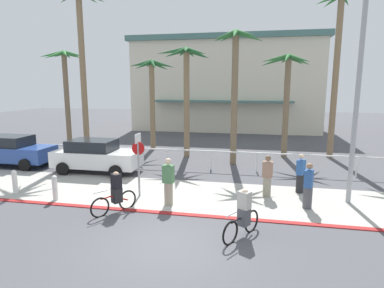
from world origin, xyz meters
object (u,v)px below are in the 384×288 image
at_px(car_blue_0, 12,150).
at_px(palm_tree_5, 287,79).
at_px(stop_sign_bike_lane, 138,156).
at_px(bollard_1, 55,187).
at_px(palm_tree_1, 80,33).
at_px(palm_tree_4, 236,64).
at_px(palm_tree_0, 65,75).
at_px(palm_tree_6, 338,46).
at_px(palm_tree_3, 186,72).
at_px(car_white_1, 96,156).
at_px(streetlight_curb, 360,90).
at_px(bollard_0, 15,182).
at_px(pedestrian_2, 308,188).
at_px(cyclist_red_0, 116,193).
at_px(pedestrian_1, 300,175).
at_px(pedestrian_3, 168,183).
at_px(palm_tree_2, 152,83).
at_px(pedestrian_0, 267,178).
at_px(cyclist_black_1, 243,215).

bearing_deg(car_blue_0, palm_tree_5, 19.99).
relative_size(stop_sign_bike_lane, bollard_1, 2.56).
relative_size(palm_tree_1, palm_tree_4, 1.37).
bearing_deg(palm_tree_0, car_blue_0, -86.84).
xyz_separation_m(palm_tree_1, palm_tree_4, (9.45, -0.50, -1.99)).
bearing_deg(palm_tree_6, palm_tree_3, -170.75).
height_order(palm_tree_3, car_white_1, palm_tree_3).
distance_m(streetlight_curb, car_white_1, 12.33).
height_order(bollard_0, pedestrian_2, pedestrian_2).
bearing_deg(palm_tree_6, streetlight_curb, -96.42).
height_order(bollard_0, palm_tree_5, palm_tree_5).
relative_size(car_blue_0, cyclist_red_0, 2.87).
height_order(pedestrian_1, pedestrian_3, pedestrian_3).
distance_m(palm_tree_2, pedestrian_3, 11.83).
height_order(bollard_0, palm_tree_2, palm_tree_2).
relative_size(palm_tree_2, pedestrian_0, 3.61).
bearing_deg(pedestrian_1, cyclist_red_0, -152.31).
distance_m(bollard_1, palm_tree_5, 14.28).
height_order(palm_tree_5, pedestrian_3, palm_tree_5).
relative_size(bollard_0, palm_tree_1, 0.10).
relative_size(palm_tree_6, pedestrian_0, 5.70).
bearing_deg(palm_tree_6, palm_tree_5, -174.12).
distance_m(bollard_0, car_blue_0, 5.46).
height_order(bollard_0, pedestrian_0, pedestrian_0).
xyz_separation_m(palm_tree_4, cyclist_black_1, (0.95, -9.10, -4.86)).
distance_m(streetlight_curb, palm_tree_6, 8.90).
bearing_deg(palm_tree_4, pedestrian_2, -63.76).
distance_m(palm_tree_2, palm_tree_5, 8.91).
bearing_deg(palm_tree_5, stop_sign_bike_lane, -125.12).
height_order(bollard_0, cyclist_red_0, cyclist_red_0).
xyz_separation_m(car_white_1, pedestrian_1, (9.91, -1.38, -0.10)).
height_order(car_blue_0, cyclist_red_0, car_blue_0).
bearing_deg(palm_tree_0, cyclist_black_1, -42.73).
relative_size(palm_tree_0, cyclist_red_0, 4.50).
bearing_deg(pedestrian_1, palm_tree_3, 135.85).
height_order(cyclist_red_0, pedestrian_0, pedestrian_0).
relative_size(bollard_0, car_white_1, 0.23).
bearing_deg(stop_sign_bike_lane, palm_tree_4, 62.26).
bearing_deg(palm_tree_4, pedestrian_0, -72.08).
bearing_deg(palm_tree_6, cyclist_red_0, -130.35).
bearing_deg(car_white_1, bollard_1, -84.00).
bearing_deg(palm_tree_5, palm_tree_6, 5.88).
height_order(bollard_0, pedestrian_1, pedestrian_1).
bearing_deg(bollard_0, pedestrian_1, 11.87).
bearing_deg(palm_tree_6, palm_tree_4, -153.62).
height_order(bollard_1, pedestrian_2, pedestrian_2).
distance_m(streetlight_curb, pedestrian_2, 3.91).
relative_size(stop_sign_bike_lane, palm_tree_3, 0.38).
relative_size(streetlight_curb, pedestrian_2, 4.40).
bearing_deg(pedestrian_0, palm_tree_1, 152.38).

